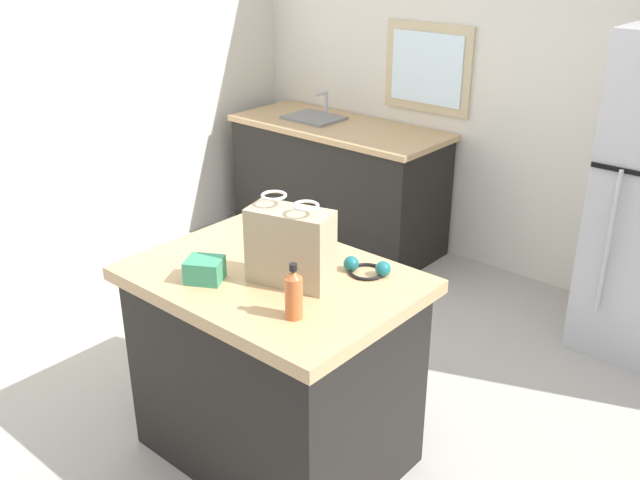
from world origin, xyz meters
TOP-DOWN VIEW (x-y plane):
  - ground at (0.00, 0.00)m, footprint 5.81×5.81m
  - back_wall at (-0.01, 2.22)m, footprint 4.84×0.13m
  - left_wall at (-2.42, 0.00)m, footprint 0.10×4.43m
  - kitchen_island at (-0.08, -0.22)m, footprint 1.16×0.84m
  - sink_counter at (-1.41, 1.82)m, footprint 1.62×0.68m
  - shopping_bag at (0.03, -0.22)m, footprint 0.36×0.24m
  - small_box at (-0.24, -0.44)m, footprint 0.19×0.18m
  - bottle at (0.23, -0.42)m, footprint 0.07×0.07m
  - ear_defenders at (0.21, 0.03)m, footprint 0.19×0.19m

SIDE VIEW (x-z plane):
  - ground at x=0.00m, z-range 0.00..0.00m
  - sink_counter at x=-1.41m, z-range -0.08..1.00m
  - kitchen_island at x=-0.08m, z-range 0.00..0.92m
  - ear_defenders at x=0.21m, z-range 0.90..0.97m
  - small_box at x=-0.24m, z-range 0.91..1.00m
  - bottle at x=0.23m, z-range 0.90..1.11m
  - shopping_bag at x=0.03m, z-range 0.89..1.25m
  - back_wall at x=-0.01m, z-range 0.00..2.70m
  - left_wall at x=-2.42m, z-range 0.00..2.70m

